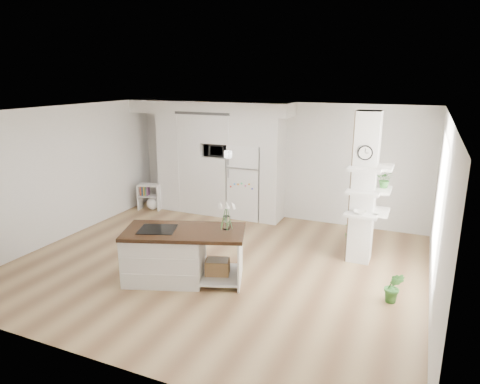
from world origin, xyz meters
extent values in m
cube|color=tan|center=(0.00, 0.00, 0.00)|extent=(7.00, 6.00, 0.01)
cube|color=white|center=(0.00, 0.00, 2.70)|extent=(7.00, 6.00, 0.04)
cube|color=silver|center=(0.00, 3.00, 1.35)|extent=(7.00, 0.04, 2.70)
cube|color=silver|center=(0.00, -3.00, 1.35)|extent=(7.00, 0.04, 2.70)
cube|color=silver|center=(-3.50, 0.00, 1.35)|extent=(0.04, 6.00, 2.70)
cube|color=silver|center=(3.50, 0.00, 1.35)|extent=(0.04, 6.00, 2.70)
cube|color=white|center=(-2.20, 2.67, 1.20)|extent=(1.20, 0.65, 2.40)
cube|color=white|center=(-1.27, 2.67, 0.71)|extent=(0.65, 0.65, 1.42)
cube|color=white|center=(-1.27, 2.67, 2.08)|extent=(0.65, 0.65, 0.65)
cube|color=white|center=(-0.53, 2.67, 2.08)|extent=(0.85, 0.65, 0.65)
cube|color=white|center=(0.10, 2.67, 1.20)|extent=(0.40, 0.65, 2.40)
cube|color=silver|center=(-1.50, 2.65, 2.55)|extent=(4.00, 0.70, 0.30)
cube|color=#262626|center=(-1.50, 2.31, 2.44)|extent=(1.40, 0.04, 0.06)
cube|color=white|center=(-0.53, 2.68, 0.88)|extent=(0.78, 0.66, 1.75)
cube|color=#B2B2B7|center=(-0.53, 2.34, 1.24)|extent=(0.78, 0.01, 0.03)
cube|color=silver|center=(2.30, 1.20, 1.35)|extent=(0.40, 0.40, 2.70)
cube|color=#9D7B57|center=(2.09, 1.20, 1.35)|extent=(0.02, 0.40, 2.70)
cube|color=#9D7B57|center=(2.30, 1.41, 1.35)|extent=(0.40, 0.02, 2.70)
cylinder|color=black|center=(2.30, 0.99, 2.02)|extent=(0.25, 0.03, 0.25)
cylinder|color=white|center=(2.30, 0.98, 2.02)|extent=(0.21, 0.01, 0.21)
plane|color=white|center=(3.48, 0.30, 1.50)|extent=(0.00, 2.40, 2.40)
cylinder|color=white|center=(1.70, 0.15, 2.12)|extent=(0.12, 0.12, 0.10)
cube|color=white|center=(-0.52, -0.87, 0.41)|extent=(1.46, 1.19, 0.81)
cube|color=white|center=(0.34, -0.57, 0.11)|extent=(0.91, 1.00, 0.04)
cube|color=white|center=(0.65, -0.46, 0.41)|extent=(0.30, 0.78, 0.81)
cube|color=#361F10|center=(-0.20, -0.76, 0.84)|extent=(2.13, 1.51, 0.06)
cube|color=black|center=(-0.61, -0.90, 0.87)|extent=(0.71, 0.65, 0.01)
cube|color=#AB7F52|center=(0.30, -0.58, 0.25)|extent=(0.46, 0.40, 0.24)
cylinder|color=white|center=(0.40, -0.44, 0.98)|extent=(0.12, 0.12, 0.22)
cube|color=white|center=(-3.25, 2.18, 0.32)|extent=(0.10, 0.31, 0.65)
cube|color=white|center=(-2.75, 2.30, 0.32)|extent=(0.10, 0.31, 0.65)
cube|color=white|center=(-3.00, 2.24, 0.64)|extent=(0.61, 0.44, 0.03)
cube|color=white|center=(-3.00, 2.24, 0.35)|extent=(0.58, 0.43, 0.03)
sphere|color=white|center=(-2.93, 2.25, 0.16)|extent=(0.32, 0.32, 0.32)
imported|color=#32712D|center=(3.00, -0.18, 0.25)|extent=(0.29, 0.23, 0.50)
imported|color=#32712D|center=(2.06, 1.92, 0.25)|extent=(0.32, 0.32, 0.50)
imported|color=#2D2D2D|center=(-1.27, 2.62, 1.57)|extent=(0.54, 0.37, 0.30)
imported|color=#32712D|center=(2.63, 1.30, 1.52)|extent=(0.27, 0.23, 0.30)
imported|color=white|center=(2.30, 0.90, 1.00)|extent=(0.22, 0.22, 0.05)
camera|label=1|loc=(3.19, -6.33, 3.27)|focal=32.00mm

